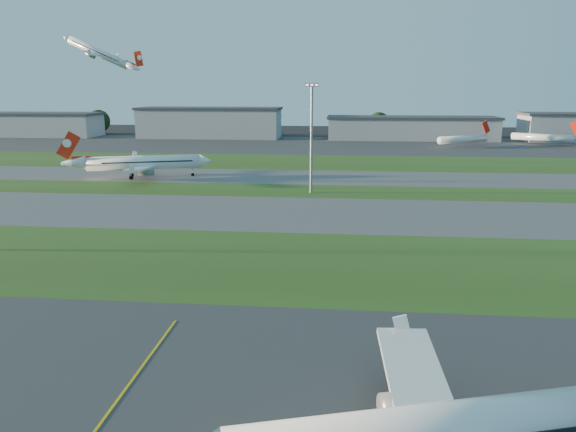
# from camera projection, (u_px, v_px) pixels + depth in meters

# --- Properties ---
(grass_strip_a) EXTENTS (300.00, 34.00, 0.01)m
(grass_strip_a) POSITION_uv_depth(u_px,v_px,m) (187.00, 260.00, 82.77)
(grass_strip_a) COLOR #2C4517
(grass_strip_a) RESTS_ON ground
(taxiway_a) EXTENTS (300.00, 32.00, 0.01)m
(taxiway_a) POSITION_uv_depth(u_px,v_px,m) (231.00, 212.00, 114.77)
(taxiway_a) COLOR #515154
(taxiway_a) RESTS_ON ground
(grass_strip_b) EXTENTS (300.00, 18.00, 0.01)m
(grass_strip_b) POSITION_uv_depth(u_px,v_px,m) (251.00, 190.00, 139.01)
(grass_strip_b) COLOR #2C4517
(grass_strip_b) RESTS_ON ground
(taxiway_b) EXTENTS (300.00, 26.00, 0.01)m
(taxiway_b) POSITION_uv_depth(u_px,v_px,m) (264.00, 176.00, 160.35)
(taxiway_b) COLOR #515154
(taxiway_b) RESTS_ON ground
(grass_strip_c) EXTENTS (300.00, 40.00, 0.01)m
(grass_strip_c) POSITION_uv_depth(u_px,v_px,m) (277.00, 162.00, 192.35)
(grass_strip_c) COLOR #2C4517
(grass_strip_c) RESTS_ON ground
(apron_far) EXTENTS (400.00, 80.00, 0.01)m
(apron_far) POSITION_uv_depth(u_px,v_px,m) (293.00, 144.00, 250.54)
(apron_far) COLOR #333335
(apron_far) RESTS_ON ground
(airliner_parked) EXTENTS (34.39, 28.96, 11.05)m
(airliner_parked) POSITION_uv_depth(u_px,v_px,m) (457.00, 432.00, 34.91)
(airliner_parked) COLOR white
(airliner_parked) RESTS_ON ground
(airliner_taxiing) EXTENTS (36.83, 31.11, 11.95)m
(airliner_taxiing) POSITION_uv_depth(u_px,v_px,m) (143.00, 163.00, 156.96)
(airliner_taxiing) COLOR white
(airliner_taxiing) RESTS_ON ground
(airliner_departing) EXTENTS (33.06, 28.06, 10.32)m
(airliner_departing) POSITION_uv_depth(u_px,v_px,m) (99.00, 53.00, 232.96)
(airliner_departing) COLOR white
(mini_jet_near) EXTENTS (24.94, 17.02, 9.48)m
(mini_jet_near) POSITION_uv_depth(u_px,v_px,m) (463.00, 139.00, 240.05)
(mini_jet_near) COLOR white
(mini_jet_near) RESTS_ON ground
(mini_jet_far) EXTENTS (25.45, 16.14, 9.48)m
(mini_jet_far) POSITION_uv_depth(u_px,v_px,m) (543.00, 137.00, 248.88)
(mini_jet_far) COLOR white
(mini_jet_far) RESTS_ON ground
(light_mast_centre) EXTENTS (3.20, 0.70, 25.80)m
(light_mast_centre) POSITION_uv_depth(u_px,v_px,m) (311.00, 131.00, 132.30)
(light_mast_centre) COLOR gray
(light_mast_centre) RESTS_ON ground
(hangar_far_west) EXTENTS (91.80, 23.00, 12.20)m
(hangar_far_west) POSITION_uv_depth(u_px,v_px,m) (13.00, 124.00, 292.95)
(hangar_far_west) COLOR #A3A6AB
(hangar_far_west) RESTS_ON ground
(hangar_west) EXTENTS (71.40, 23.00, 15.20)m
(hangar_west) POSITION_uv_depth(u_px,v_px,m) (210.00, 123.00, 282.33)
(hangar_west) COLOR #A3A6AB
(hangar_west) RESTS_ON ground
(hangar_east) EXTENTS (81.60, 23.00, 11.20)m
(hangar_east) POSITION_uv_depth(u_px,v_px,m) (411.00, 128.00, 272.99)
(hangar_east) COLOR #A3A6AB
(hangar_east) RESTS_ON ground
(tree_west) EXTENTS (12.10, 12.10, 13.20)m
(tree_west) POSITION_uv_depth(u_px,v_px,m) (99.00, 121.00, 303.36)
(tree_west) COLOR black
(tree_west) RESTS_ON ground
(tree_mid_west) EXTENTS (9.90, 9.90, 10.80)m
(tree_mid_west) POSITION_uv_depth(u_px,v_px,m) (262.00, 125.00, 290.95)
(tree_mid_west) COLOR black
(tree_mid_west) RESTS_ON ground
(tree_mid_east) EXTENTS (11.55, 11.55, 12.60)m
(tree_mid_east) POSITION_uv_depth(u_px,v_px,m) (379.00, 124.00, 287.77)
(tree_mid_east) COLOR black
(tree_mid_east) RESTS_ON ground
(tree_east) EXTENTS (10.45, 10.45, 11.40)m
(tree_east) POSITION_uv_depth(u_px,v_px,m) (531.00, 126.00, 278.63)
(tree_east) COLOR black
(tree_east) RESTS_ON ground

